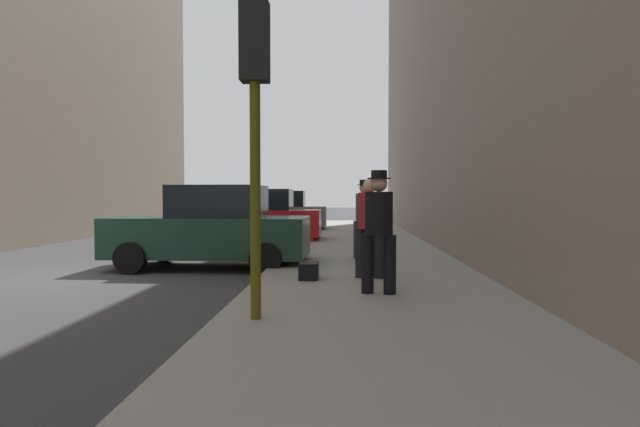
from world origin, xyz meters
TOP-DOWN VIEW (x-y plane):
  - ground_plane at (0.00, 0.00)m, footprint 120.00×120.00m
  - sidewalk at (6.00, 0.00)m, footprint 4.00×40.00m
  - parked_dark_green_sedan at (2.65, 1.54)m, footprint 4.22×2.09m
  - parked_red_hatchback at (2.65, 7.25)m, footprint 4.22×2.10m
  - parked_gray_coupe at (2.65, 12.49)m, footprint 4.24×2.13m
  - fire_hydrant at (4.45, 6.47)m, footprint 0.42×0.22m
  - traffic_light at (4.50, -3.45)m, footprint 0.32×0.32m
  - pedestrian_with_beanie at (5.96, 2.17)m, footprint 0.50×0.40m
  - pedestrian_with_fedora at (6.01, -1.89)m, footprint 0.52×0.46m
  - pedestrian_in_red_jacket at (5.94, -0.50)m, footprint 0.52×0.46m
  - duffel_bag at (4.91, -0.69)m, footprint 0.32×0.44m

SIDE VIEW (x-z plane):
  - ground_plane at x=0.00m, z-range 0.00..0.00m
  - sidewalk at x=6.00m, z-range 0.00..0.15m
  - duffel_bag at x=4.91m, z-range 0.15..0.43m
  - fire_hydrant at x=4.45m, z-range 0.15..0.85m
  - parked_dark_green_sedan at x=2.65m, z-range -0.05..1.74m
  - parked_red_hatchback at x=2.65m, z-range -0.05..1.74m
  - parked_gray_coupe at x=2.65m, z-range -0.05..1.74m
  - pedestrian_in_red_jacket at x=5.94m, z-range 0.25..1.96m
  - pedestrian_with_beanie at x=5.96m, z-range 0.25..2.02m
  - pedestrian_with_fedora at x=6.01m, z-range 0.25..2.02m
  - traffic_light at x=4.50m, z-range 0.96..4.56m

